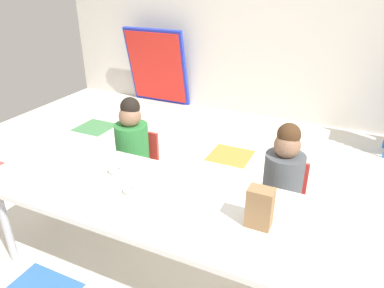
{
  "coord_description": "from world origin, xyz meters",
  "views": [
    {
      "loc": [
        1.07,
        -2.34,
        1.78
      ],
      "look_at": [
        0.25,
        -0.59,
        0.84
      ],
      "focal_mm": 33.59,
      "sensor_mm": 36.0,
      "label": 1
    }
  ],
  "objects_px": {
    "paper_plate_near_edge": "(117,172)",
    "donut_powdered_loose": "(131,189)",
    "craft_table": "(156,202)",
    "seated_child_middle_seat": "(284,175)",
    "paper_bag_brown": "(260,208)",
    "seated_child_near_camera": "(133,142)",
    "donut_powdered_on_plate": "(117,169)",
    "folded_activity_table": "(157,67)"
  },
  "relations": [
    {
      "from": "seated_child_middle_seat",
      "to": "paper_bag_brown",
      "type": "relative_size",
      "value": 4.17
    },
    {
      "from": "donut_powdered_loose",
      "to": "seated_child_near_camera",
      "type": "bearing_deg",
      "value": 122.96
    },
    {
      "from": "seated_child_middle_seat",
      "to": "paper_plate_near_edge",
      "type": "relative_size",
      "value": 5.1
    },
    {
      "from": "paper_plate_near_edge",
      "to": "donut_powdered_loose",
      "type": "distance_m",
      "value": 0.26
    },
    {
      "from": "paper_bag_brown",
      "to": "paper_plate_near_edge",
      "type": "distance_m",
      "value": 0.99
    },
    {
      "from": "seated_child_near_camera",
      "to": "paper_bag_brown",
      "type": "height_order",
      "value": "seated_child_near_camera"
    },
    {
      "from": "seated_child_middle_seat",
      "to": "donut_powdered_on_plate",
      "type": "distance_m",
      "value": 1.1
    },
    {
      "from": "seated_child_middle_seat",
      "to": "donut_powdered_loose",
      "type": "height_order",
      "value": "seated_child_middle_seat"
    },
    {
      "from": "paper_plate_near_edge",
      "to": "donut_powdered_loose",
      "type": "xyz_separation_m",
      "value": [
        0.21,
        -0.15,
        0.01
      ]
    },
    {
      "from": "folded_activity_table",
      "to": "donut_powdered_loose",
      "type": "xyz_separation_m",
      "value": [
        1.51,
        -2.9,
        0.07
      ]
    },
    {
      "from": "craft_table",
      "to": "donut_powdered_on_plate",
      "type": "relative_size",
      "value": 17.01
    },
    {
      "from": "paper_bag_brown",
      "to": "donut_powdered_loose",
      "type": "height_order",
      "value": "paper_bag_brown"
    },
    {
      "from": "seated_child_near_camera",
      "to": "seated_child_middle_seat",
      "type": "relative_size",
      "value": 1.0
    },
    {
      "from": "seated_child_near_camera",
      "to": "folded_activity_table",
      "type": "height_order",
      "value": "folded_activity_table"
    },
    {
      "from": "seated_child_middle_seat",
      "to": "paper_bag_brown",
      "type": "distance_m",
      "value": 0.64
    },
    {
      "from": "paper_plate_near_edge",
      "to": "seated_child_near_camera",
      "type": "bearing_deg",
      "value": 113.05
    },
    {
      "from": "craft_table",
      "to": "donut_powdered_loose",
      "type": "xyz_separation_m",
      "value": [
        -0.16,
        -0.03,
        0.06
      ]
    },
    {
      "from": "craft_table",
      "to": "seated_child_middle_seat",
      "type": "distance_m",
      "value": 0.87
    },
    {
      "from": "seated_child_near_camera",
      "to": "folded_activity_table",
      "type": "bearing_deg",
      "value": 115.87
    },
    {
      "from": "seated_child_near_camera",
      "to": "donut_powdered_loose",
      "type": "relative_size",
      "value": 9.28
    },
    {
      "from": "paper_bag_brown",
      "to": "donut_powdered_on_plate",
      "type": "bearing_deg",
      "value": 172.06
    },
    {
      "from": "craft_table",
      "to": "seated_child_near_camera",
      "type": "height_order",
      "value": "seated_child_near_camera"
    },
    {
      "from": "donut_powdered_on_plate",
      "to": "donut_powdered_loose",
      "type": "xyz_separation_m",
      "value": [
        0.21,
        -0.15,
        -0.01
      ]
    },
    {
      "from": "craft_table",
      "to": "seated_child_middle_seat",
      "type": "xyz_separation_m",
      "value": [
        0.62,
        0.61,
        0.01
      ]
    },
    {
      "from": "seated_child_near_camera",
      "to": "seated_child_middle_seat",
      "type": "xyz_separation_m",
      "value": [
        1.19,
        0.0,
        0.0
      ]
    },
    {
      "from": "paper_bag_brown",
      "to": "donut_powdered_on_plate",
      "type": "distance_m",
      "value": 0.99
    },
    {
      "from": "paper_bag_brown",
      "to": "donut_powdered_on_plate",
      "type": "relative_size",
      "value": 1.81
    },
    {
      "from": "seated_child_near_camera",
      "to": "paper_plate_near_edge",
      "type": "xyz_separation_m",
      "value": [
        0.21,
        -0.48,
        0.04
      ]
    },
    {
      "from": "craft_table",
      "to": "donut_powdered_loose",
      "type": "height_order",
      "value": "donut_powdered_loose"
    },
    {
      "from": "seated_child_near_camera",
      "to": "paper_plate_near_edge",
      "type": "height_order",
      "value": "seated_child_near_camera"
    },
    {
      "from": "donut_powdered_loose",
      "to": "donut_powdered_on_plate",
      "type": "bearing_deg",
      "value": 143.66
    },
    {
      "from": "donut_powdered_on_plate",
      "to": "seated_child_middle_seat",
      "type": "bearing_deg",
      "value": 26.2
    },
    {
      "from": "craft_table",
      "to": "donut_powdered_on_plate",
      "type": "xyz_separation_m",
      "value": [
        -0.36,
        0.13,
        0.07
      ]
    },
    {
      "from": "craft_table",
      "to": "donut_powdered_on_plate",
      "type": "bearing_deg",
      "value": 160.75
    },
    {
      "from": "craft_table",
      "to": "paper_plate_near_edge",
      "type": "distance_m",
      "value": 0.39
    },
    {
      "from": "seated_child_near_camera",
      "to": "donut_powdered_on_plate",
      "type": "relative_size",
      "value": 7.56
    },
    {
      "from": "seated_child_near_camera",
      "to": "folded_activity_table",
      "type": "distance_m",
      "value": 2.52
    },
    {
      "from": "paper_plate_near_edge",
      "to": "folded_activity_table",
      "type": "bearing_deg",
      "value": 115.38
    },
    {
      "from": "folded_activity_table",
      "to": "donut_powdered_loose",
      "type": "distance_m",
      "value": 3.27
    },
    {
      "from": "seated_child_middle_seat",
      "to": "craft_table",
      "type": "bearing_deg",
      "value": -135.45
    },
    {
      "from": "donut_powdered_on_plate",
      "to": "paper_bag_brown",
      "type": "bearing_deg",
      "value": -7.94
    },
    {
      "from": "seated_child_middle_seat",
      "to": "paper_bag_brown",
      "type": "xyz_separation_m",
      "value": [
        -0.0,
        -0.62,
        0.15
      ]
    }
  ]
}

